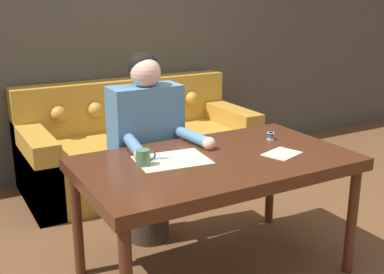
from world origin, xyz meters
TOP-DOWN VIEW (x-y plane):
  - ground_plane at (0.00, 0.00)m, footprint 16.00×16.00m
  - wall_back at (0.00, 2.07)m, footprint 8.00×0.06m
  - dining_table at (-0.03, 0.02)m, footprint 1.53×0.88m
  - couch at (0.17, 1.62)m, footprint 1.98×0.92m
  - person at (-0.19, 0.60)m, footprint 0.51×0.62m
  - pattern_paper_main at (-0.27, 0.11)m, footprint 0.42×0.33m
  - pattern_paper_offcut at (0.33, -0.10)m, footprint 0.24×0.21m
  - scissors at (-0.30, 0.15)m, footprint 0.24×0.15m
  - mug at (-0.44, 0.10)m, footprint 0.11×0.08m
  - thread_spool at (0.46, 0.16)m, footprint 0.04×0.04m

SIDE VIEW (x-z plane):
  - ground_plane at x=0.00m, z-range 0.00..0.00m
  - couch at x=0.17m, z-range -0.13..0.74m
  - person at x=-0.19m, z-range 0.01..1.27m
  - dining_table at x=-0.03m, z-range 0.30..1.02m
  - pattern_paper_main at x=-0.27m, z-range 0.73..0.73m
  - pattern_paper_offcut at x=0.33m, z-range 0.73..0.73m
  - scissors at x=-0.30m, z-range 0.73..0.73m
  - thread_spool at x=0.46m, z-range 0.73..0.77m
  - mug at x=-0.44m, z-range 0.73..0.82m
  - wall_back at x=0.00m, z-range 0.00..2.60m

